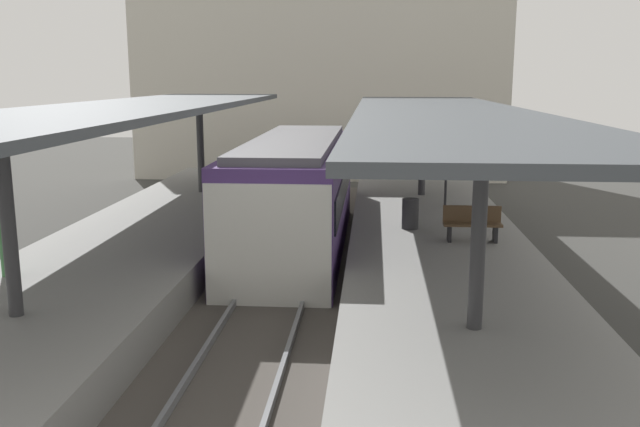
% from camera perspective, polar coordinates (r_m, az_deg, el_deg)
% --- Properties ---
extents(ground_plane, '(80.00, 80.00, 0.00)m').
position_cam_1_polar(ground_plane, '(16.29, -3.32, -6.31)').
color(ground_plane, '#383835').
extents(platform_left, '(4.40, 28.00, 1.00)m').
position_cam_1_polar(platform_left, '(17.07, -16.12, -4.17)').
color(platform_left, gray).
rests_on(platform_left, ground_plane).
extents(platform_right, '(4.40, 28.00, 1.00)m').
position_cam_1_polar(platform_right, '(16.09, 10.24, -4.84)').
color(platform_right, gray).
rests_on(platform_right, ground_plane).
extents(track_ballast, '(3.20, 28.00, 0.20)m').
position_cam_1_polar(track_ballast, '(16.26, -3.33, -5.97)').
color(track_ballast, '#4C4742').
rests_on(track_ballast, ground_plane).
extents(rail_near_side, '(0.08, 28.00, 0.14)m').
position_cam_1_polar(rail_near_side, '(16.32, -5.85, -5.32)').
color(rail_near_side, slate).
rests_on(rail_near_side, track_ballast).
extents(rail_far_side, '(0.08, 28.00, 0.14)m').
position_cam_1_polar(rail_far_side, '(16.13, -0.79, -5.46)').
color(rail_far_side, slate).
rests_on(rail_far_side, track_ballast).
extents(commuter_train, '(2.78, 10.14, 3.10)m').
position_cam_1_polar(commuter_train, '(18.98, -2.07, 1.61)').
color(commuter_train, '#472D6B').
rests_on(commuter_train, track_ballast).
extents(canopy_left, '(4.18, 21.00, 3.27)m').
position_cam_1_polar(canopy_left, '(17.82, -15.19, 8.42)').
color(canopy_left, '#333335').
rests_on(canopy_left, platform_left).
extents(canopy_right, '(4.18, 21.00, 3.16)m').
position_cam_1_polar(canopy_right, '(16.88, 10.20, 8.15)').
color(canopy_right, '#333335').
rests_on(canopy_right, platform_right).
extents(platform_bench, '(1.40, 0.41, 0.86)m').
position_cam_1_polar(platform_bench, '(16.97, 12.61, -0.73)').
color(platform_bench, black).
rests_on(platform_bench, platform_right).
extents(platform_sign, '(0.90, 0.08, 2.21)m').
position_cam_1_polar(platform_sign, '(21.25, 10.55, 4.91)').
color(platform_sign, '#262628').
rests_on(platform_sign, platform_right).
extents(litter_bin, '(0.44, 0.44, 0.80)m').
position_cam_1_polar(litter_bin, '(18.09, 7.55, -0.02)').
color(litter_bin, '#2D2D30').
rests_on(litter_bin, platform_right).
extents(passenger_near_bench, '(0.36, 0.36, 1.72)m').
position_cam_1_polar(passenger_near_bench, '(14.96, -24.79, -1.44)').
color(passenger_near_bench, '#386B3D').
rests_on(passenger_near_bench, platform_left).
extents(station_building_backdrop, '(18.00, 6.00, 11.00)m').
position_cam_1_polar(station_building_backdrop, '(35.48, 0.15, 12.26)').
color(station_building_backdrop, beige).
rests_on(station_building_backdrop, ground_plane).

